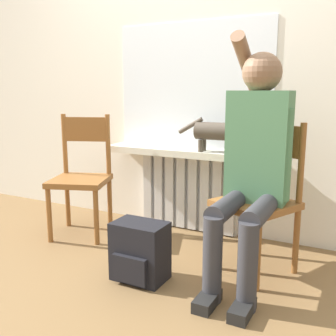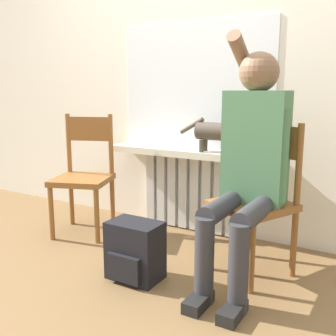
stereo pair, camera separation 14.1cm
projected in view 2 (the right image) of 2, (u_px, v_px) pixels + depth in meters
The scene contains 10 objects.
ground_plane at pixel (91, 292), 2.11m from camera, with size 12.00×12.00×0.00m, color brown.
wall_with_window at pixel (197, 51), 2.88m from camera, with size 7.00×0.06×2.70m.
radiator at pixel (191, 192), 3.02m from camera, with size 0.79×0.08×0.59m.
windowsill at pixel (187, 152), 2.90m from camera, with size 1.27×0.24×0.05m.
window_glass at pixel (195, 86), 2.90m from camera, with size 1.22×0.01×0.91m.
chair_left at pixel (84, 174), 2.94m from camera, with size 0.51×0.51×0.89m.
chair_right at pixel (258, 198), 2.27m from camera, with size 0.52×0.52×0.89m.
person at pixel (250, 158), 2.14m from camera, with size 0.36×1.01×1.38m.
cat at pixel (218, 132), 2.70m from camera, with size 0.50×0.12×0.24m.
backpack at pixel (135, 251), 2.23m from camera, with size 0.30×0.23×0.34m.
Camera 2 is at (1.34, -1.46, 1.06)m, focal length 42.00 mm.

